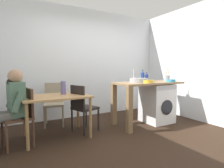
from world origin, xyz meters
name	(u,v)px	position (x,y,z in m)	size (l,w,h in m)	color
ground_plane	(121,137)	(0.00, 0.00, 0.00)	(5.46, 5.46, 0.00)	black
wall_back	(84,63)	(0.00, 1.75, 1.35)	(4.60, 0.10, 2.70)	silver
wall_counter_side	(200,63)	(2.15, 0.00, 1.35)	(0.10, 3.80, 2.70)	silver
dining_table	(56,101)	(-0.98, 0.56, 0.64)	(1.10, 0.76, 0.74)	tan
chair_person_seat	(22,114)	(-1.53, 0.48, 0.51)	(0.47, 0.47, 0.90)	#4C3323
chair_opposite	(82,106)	(-0.50, 0.59, 0.51)	(0.51, 0.51, 0.90)	black
chair_spare_by_wall	(54,101)	(-0.87, 1.34, 0.51)	(0.49, 0.49, 0.90)	gray
seated_person	(10,105)	(-1.69, 0.45, 0.67)	(0.53, 0.54, 1.20)	#595651
kitchen_counter	(140,90)	(0.73, 0.39, 0.76)	(1.50, 0.68, 0.92)	olive
washing_machine	(157,103)	(1.21, 0.39, 0.43)	(0.60, 0.61, 0.86)	white
sink_basin	(139,80)	(0.68, 0.39, 0.97)	(0.38, 0.38, 0.09)	#9EA0A5
tap	(134,75)	(0.68, 0.57, 1.06)	(0.02, 0.02, 0.28)	#B2B2B7
bottle_tall_green	(143,76)	(0.88, 0.50, 1.04)	(0.08, 0.08, 0.27)	navy
bottle_squat_brown	(147,77)	(1.02, 0.54, 1.01)	(0.07, 0.07, 0.20)	navy
mixing_bowl	(148,81)	(0.77, 0.19, 0.96)	(0.23, 0.23, 0.06)	gold
utensil_crock	(167,78)	(1.57, 0.44, 0.99)	(0.11, 0.11, 0.30)	gray
colander	(171,80)	(1.39, 0.17, 0.95)	(0.20, 0.20, 0.06)	teal
vase	(63,88)	(-0.83, 0.66, 0.86)	(0.09, 0.09, 0.24)	slate
scissors	(150,82)	(0.89, 0.29, 0.92)	(0.15, 0.06, 0.01)	#B2B2B7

